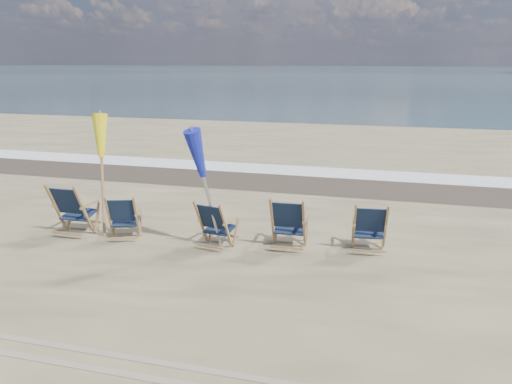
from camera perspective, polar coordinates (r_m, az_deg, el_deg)
ocean at (r=134.83m, az=14.44°, el=13.08°), size 400.00×400.00×0.00m
surf_foam at (r=15.63m, az=5.84°, el=2.40°), size 200.00×1.40×0.01m
wet_sand_strip at (r=14.19m, az=4.84°, el=1.13°), size 200.00×2.60×0.00m
beach_chair_0 at (r=10.16m, az=-19.13°, el=-2.08°), size 0.70×0.79×1.10m
beach_chair_1 at (r=9.76m, az=-13.51°, el=-2.86°), size 0.77×0.82×0.93m
beach_chair_2 at (r=8.96m, az=-3.52°, el=-4.03°), size 0.72×0.78×0.94m
beach_chair_3 at (r=8.96m, az=5.49°, el=-3.78°), size 0.68×0.76×1.03m
beach_chair_4 at (r=9.09m, az=14.58°, el=-4.13°), size 0.69×0.76×0.97m
umbrella_yellow at (r=10.08m, az=-17.48°, el=5.48°), size 0.30×0.30×2.38m
umbrella_blue at (r=8.64m, az=-5.59°, el=4.26°), size 0.30×0.30×2.32m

